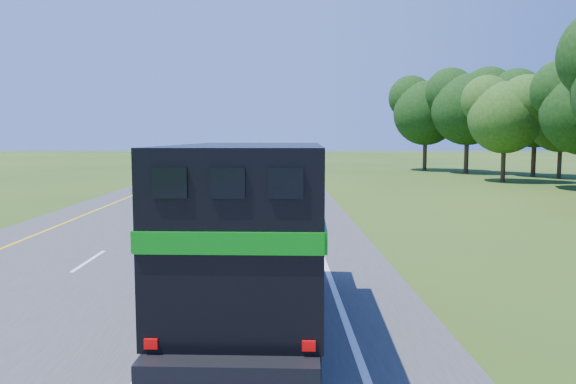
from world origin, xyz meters
name	(u,v)px	position (x,y,z in m)	size (l,w,h in m)	color
road	(230,182)	(0.00, 50.00, 0.02)	(15.00, 260.00, 0.04)	#38383A
lane_markings	(230,182)	(0.00, 50.00, 0.04)	(11.15, 260.00, 0.01)	yellow
horse_truck	(254,230)	(3.60, 13.94, 2.03)	(3.02, 8.52, 3.72)	black
white_suv	(200,169)	(-3.18, 54.51, 0.93)	(2.97, 6.44, 1.79)	white
far_car	(236,155)	(-3.15, 98.23, 0.75)	(1.68, 4.18, 1.42)	silver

